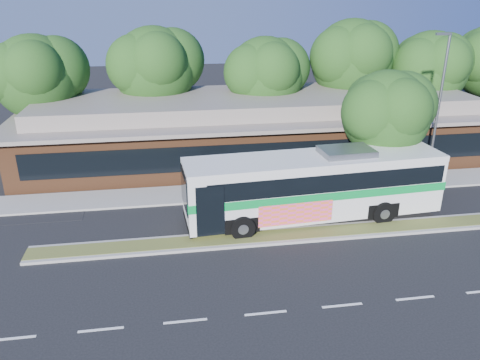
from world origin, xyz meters
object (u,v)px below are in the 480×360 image
Objects in this scene: transit_bus at (315,181)px; lamp_post at (438,106)px; sedan at (127,167)px; sidewalk_tree at (391,111)px.

lamp_post is at bearing 19.16° from transit_bus.
lamp_post is 1.80× the size of sedan.
lamp_post is 1.26× the size of sidewalk_tree.
lamp_post is 19.40m from sedan.
lamp_post is 3.26m from sidewalk_tree.
sedan is at bearing 164.20° from sidewalk_tree.
transit_bus reaches higher than sedan.
lamp_post reaches higher than sedan.
sedan is 0.70× the size of sidewalk_tree.
lamp_post reaches higher than sidewalk_tree.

